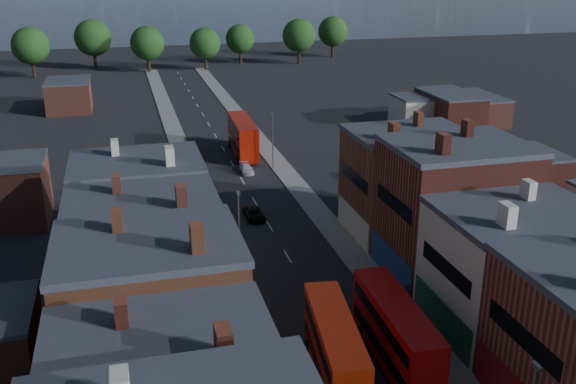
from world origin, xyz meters
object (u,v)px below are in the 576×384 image
car_2 (254,214)px  car_3 (246,169)px  bus_1 (396,332)px  bus_2 (243,136)px  ped_3 (407,293)px  bus_0 (335,349)px

car_2 → car_3: bearing=80.2°
bus_1 → bus_2: (-0.58, 55.35, 0.19)m
bus_1 → car_3: bearing=94.1°
car_3 → ped_3: size_ratio=2.47×
bus_0 → bus_2: bus_2 is taller
bus_0 → car_3: bus_0 is taller
bus_1 → ped_3: 9.52m
car_2 → car_3: 16.86m
bus_2 → ped_3: bearing=-81.7°
bus_1 → car_2: 30.42m
bus_0 → bus_2: 56.32m
bus_0 → ped_3: bearing=49.9°
bus_2 → car_2: (-3.62, -25.30, -2.31)m
car_3 → bus_2: bearing=82.1°
bus_2 → car_3: bearing=-96.1°
bus_2 → ped_3: bus_2 is taller
bus_0 → ped_3: 13.22m
bus_1 → car_2: (-4.20, 30.05, -2.12)m
ped_3 → bus_0: bearing=140.1°
bus_1 → bus_2: size_ratio=0.93×
bus_2 → car_2: bus_2 is taller
bus_0 → car_2: size_ratio=2.68×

